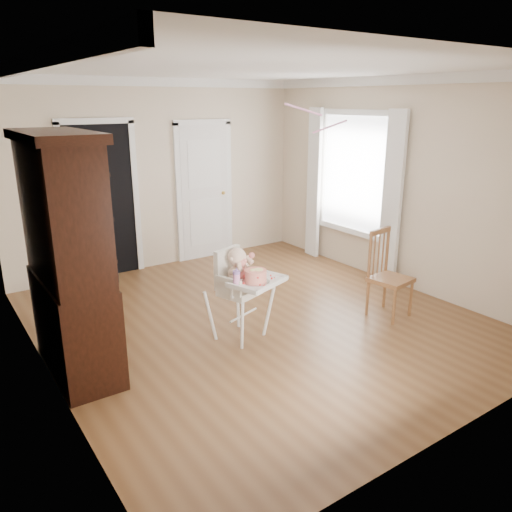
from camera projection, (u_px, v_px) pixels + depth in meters
floor at (258, 320)px, 5.70m from camera, size 5.00×5.00×0.00m
ceiling at (259, 68)px, 4.90m from camera, size 5.00×5.00×0.00m
wall_back at (161, 175)px, 7.27m from camera, size 4.50×0.00×4.50m
wall_left at (33, 234)px, 4.08m from camera, size 0.00×5.00×5.00m
wall_right at (400, 184)px, 6.52m from camera, size 0.00×5.00×5.00m
crown_molding at (259, 75)px, 4.92m from camera, size 4.50×5.00×0.12m
doorway at (102, 199)px, 6.84m from camera, size 1.06×0.05×2.22m
closet_door at (205, 193)px, 7.72m from camera, size 0.96×0.09×2.13m
window_right at (352, 182)px, 7.13m from camera, size 0.13×1.84×2.30m
high_chair at (240, 284)px, 5.11m from camera, size 0.74×0.83×0.98m
baby at (238, 270)px, 5.08m from camera, size 0.32×0.24×0.45m
cake at (256, 276)px, 4.92m from camera, size 0.28×0.28×0.13m
sippy_cup at (237, 277)px, 4.85m from camera, size 0.07×0.07×0.18m
china_cabinet at (69, 258)px, 4.34m from camera, size 0.57×1.28×2.16m
dining_chair at (388, 277)px, 5.71m from camera, size 0.47×0.47×1.01m
streamer at (303, 109)px, 5.95m from camera, size 0.25×0.45×0.15m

